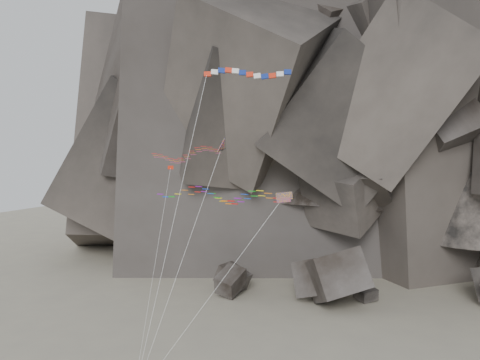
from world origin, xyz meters
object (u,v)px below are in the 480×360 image
(delta_kite, at_px, (183,154))
(pennant_kite, at_px, (162,216))
(parafoil_kite, at_px, (213,194))
(banner_kite, at_px, (246,76))

(delta_kite, height_order, pennant_kite, delta_kite)
(parafoil_kite, bearing_deg, banner_kite, 1.22)
(parafoil_kite, height_order, pennant_kite, pennant_kite)
(delta_kite, relative_size, pennant_kite, 1.14)
(parafoil_kite, bearing_deg, delta_kite, -172.00)
(banner_kite, relative_size, pennant_kite, 1.47)
(banner_kite, bearing_deg, pennant_kite, -168.73)
(parafoil_kite, xyz_separation_m, pennant_kite, (-3.84, -2.92, -1.94))
(pennant_kite, bearing_deg, parafoil_kite, 6.39)
(delta_kite, xyz_separation_m, parafoil_kite, (2.62, 1.11, -3.82))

